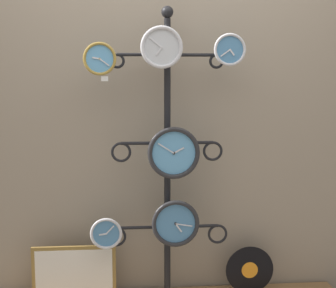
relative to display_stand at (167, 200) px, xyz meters
name	(u,v)px	position (x,y,z in m)	size (l,w,h in m)	color
shop_wall	(165,83)	(0.00, 0.16, 0.72)	(4.40, 0.04, 2.80)	gray
display_stand	(167,200)	(0.00, 0.00, 0.00)	(0.76, 0.33, 1.85)	black
clock_top_left	(100,59)	(-0.39, -0.10, 0.85)	(0.19, 0.04, 0.19)	#60A8DB
clock_top_center	(162,47)	(-0.04, -0.09, 0.92)	(0.25, 0.04, 0.25)	silver
clock_top_right	(230,50)	(0.36, -0.08, 0.91)	(0.19, 0.04, 0.19)	#4C84B2
clock_middle_center	(174,153)	(0.03, -0.10, 0.31)	(0.31, 0.04, 0.31)	#60A8DB
clock_bottom_left	(106,233)	(-0.37, -0.09, -0.17)	(0.19, 0.04, 0.19)	#4C84B2
clock_bottom_center	(176,223)	(0.04, -0.09, -0.12)	(0.29, 0.04, 0.29)	#4C84B2
vinyl_record	(250,270)	(0.53, 0.00, -0.47)	(0.31, 0.01, 0.31)	black
picture_frame	(74,273)	(-0.58, 0.00, -0.45)	(0.52, 0.02, 0.34)	olive
price_tag_upper	(105,79)	(-0.37, -0.10, 0.74)	(0.04, 0.00, 0.03)	white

